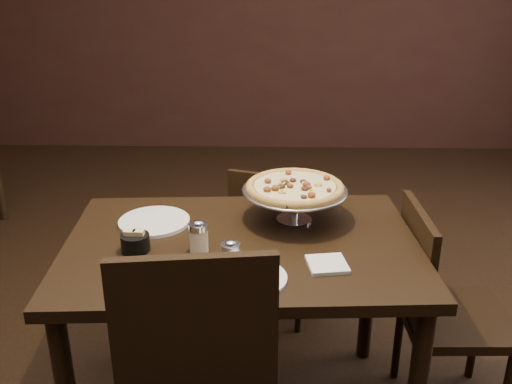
{
  "coord_description": "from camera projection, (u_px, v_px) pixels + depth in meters",
  "views": [
    {
      "loc": [
        0.19,
        -1.89,
        1.72
      ],
      "look_at": [
        0.14,
        -0.03,
        0.96
      ],
      "focal_mm": 40.0,
      "sensor_mm": 36.0,
      "label": 1
    }
  ],
  "objects": [
    {
      "name": "room",
      "position": [
        232.0,
        63.0,
        1.9
      ],
      "size": [
        6.04,
        7.04,
        2.84
      ],
      "color": "black",
      "rests_on": "ground"
    },
    {
      "name": "dining_table",
      "position": [
        242.0,
        267.0,
        2.07
      ],
      "size": [
        1.3,
        0.91,
        0.79
      ],
      "rotation": [
        0.0,
        0.0,
        0.06
      ],
      "color": "black",
      "rests_on": "ground"
    },
    {
      "name": "pizza_stand",
      "position": [
        295.0,
        188.0,
        2.15
      ],
      "size": [
        0.4,
        0.4,
        0.17
      ],
      "color": "silver",
      "rests_on": "dining_table"
    },
    {
      "name": "parmesan_shaker",
      "position": [
        199.0,
        237.0,
        1.94
      ],
      "size": [
        0.07,
        0.07,
        0.12
      ],
      "color": "#F7EDC0",
      "rests_on": "dining_table"
    },
    {
      "name": "pepper_flake_shaker",
      "position": [
        231.0,
        257.0,
        1.82
      ],
      "size": [
        0.06,
        0.06,
        0.11
      ],
      "color": "maroon",
      "rests_on": "dining_table"
    },
    {
      "name": "packet_caddy",
      "position": [
        135.0,
        242.0,
        1.96
      ],
      "size": [
        0.1,
        0.1,
        0.08
      ],
      "rotation": [
        0.0,
        0.0,
        -0.09
      ],
      "color": "black",
      "rests_on": "dining_table"
    },
    {
      "name": "napkin_stack",
      "position": [
        327.0,
        264.0,
        1.87
      ],
      "size": [
        0.14,
        0.14,
        0.01
      ],
      "primitive_type": "cube",
      "rotation": [
        0.0,
        0.0,
        0.15
      ],
      "color": "silver",
      "rests_on": "dining_table"
    },
    {
      "name": "plate_left",
      "position": [
        154.0,
        221.0,
        2.17
      ],
      "size": [
        0.27,
        0.27,
        0.01
      ],
      "primitive_type": "cylinder",
      "color": "white",
      "rests_on": "dining_table"
    },
    {
      "name": "plate_near",
      "position": [
        249.0,
        278.0,
        1.79
      ],
      "size": [
        0.24,
        0.24,
        0.01
      ],
      "primitive_type": "cylinder",
      "color": "white",
      "rests_on": "dining_table"
    },
    {
      "name": "serving_spatula",
      "position": [
        299.0,
        204.0,
        2.02
      ],
      "size": [
        0.15,
        0.15,
        0.02
      ],
      "rotation": [
        0.0,
        0.0,
        -1.04
      ],
      "color": "silver",
      "rests_on": "pizza_stand"
    },
    {
      "name": "chair_far",
      "position": [
        274.0,
        238.0,
        2.8
      ],
      "size": [
        0.48,
        0.48,
        0.82
      ],
      "rotation": [
        0.0,
        0.0,
        2.83
      ],
      "color": "black",
      "rests_on": "ground"
    },
    {
      "name": "chair_side",
      "position": [
        440.0,
        305.0,
        2.2
      ],
      "size": [
        0.42,
        0.42,
        0.88
      ],
      "rotation": [
        0.0,
        0.0,
        1.6
      ],
      "color": "black",
      "rests_on": "ground"
    }
  ]
}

